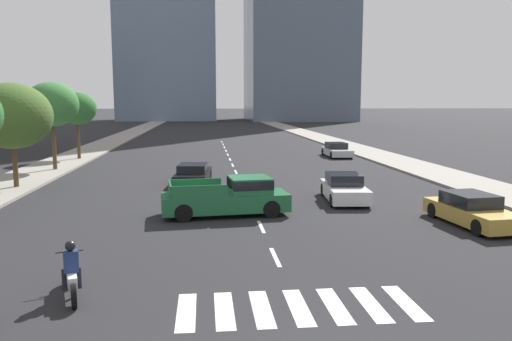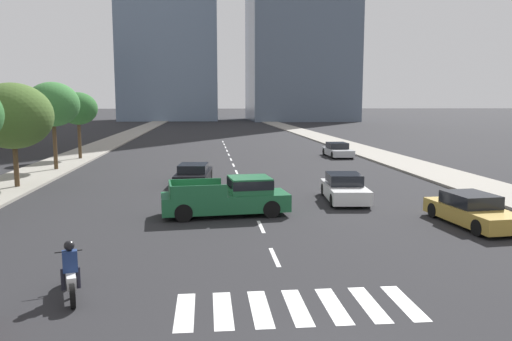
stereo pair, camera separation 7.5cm
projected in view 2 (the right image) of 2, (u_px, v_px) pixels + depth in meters
The scene contains 13 objects.
sidewalk_east at pixel (412, 165), 39.02m from camera, with size 4.00×260.00×0.15m, color gray.
sidewalk_west at pixel (45, 170), 36.30m from camera, with size 4.00×260.00×0.15m, color gray.
crosswalk_near at pixel (297, 307), 12.18m from camera, with size 5.85×2.24×0.01m.
lane_divider_center at pixel (233, 165), 39.79m from camera, with size 0.14×50.00×0.01m.
motorcycle_lead at pixel (71, 274), 12.80m from camera, with size 0.94×2.17×1.49m.
pickup_truck at pixel (231, 197), 22.07m from camera, with size 5.69×2.52×1.67m.
sedan_white_0 at pixel (344, 189), 25.30m from camera, with size 2.22×4.53×1.36m.
sedan_black_1 at pixel (194, 174), 30.60m from camera, with size 2.34×4.95×1.24m.
sedan_gold_2 at pixel (472, 211), 20.27m from camera, with size 2.23×4.70×1.28m.
sedan_silver_3 at pixel (338, 150), 45.87m from camera, with size 1.94×4.64×1.29m.
street_tree_second at pixel (13, 116), 28.27m from camera, with size 4.38×4.38×5.89m.
street_tree_third at pixel (53, 104), 35.70m from camera, with size 3.71×3.71×6.23m.
street_tree_fourth at pixel (78, 109), 42.76m from camera, with size 3.24×3.24×5.65m.
Camera 2 is at (-2.15, -7.31, 4.93)m, focal length 35.24 mm.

